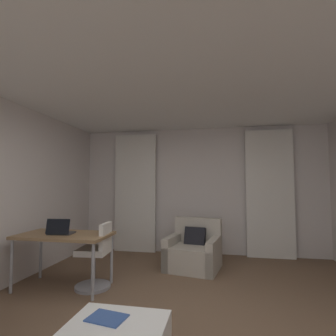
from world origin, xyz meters
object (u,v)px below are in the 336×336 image
object	(u,v)px
desk	(65,238)
desk_chair	(96,259)
armchair	(194,252)
laptop	(60,231)
magazine_open	(107,318)

from	to	relation	value
desk	desk_chair	distance (m)	0.52
armchair	desk	bearing A→B (deg)	-145.06
laptop	magazine_open	bearing A→B (deg)	-46.68
desk_chair	laptop	size ratio (longest dim) A/B	2.55
armchair	magazine_open	size ratio (longest dim) A/B	3.15
desk	armchair	bearing A→B (deg)	34.94
magazine_open	desk_chair	bearing A→B (deg)	118.72
magazine_open	laptop	bearing A→B (deg)	133.32
armchair	magazine_open	xyz separation A→B (m)	(-0.42, -2.60, 0.14)
armchair	laptop	xyz separation A→B (m)	(-1.72, -1.23, 0.51)
armchair	desk_chair	world-z (taller)	desk_chair
desk_chair	magazine_open	distance (m)	1.72
desk_chair	laptop	distance (m)	0.62
desk	desk_chair	size ratio (longest dim) A/B	1.42
desk_chair	laptop	world-z (taller)	laptop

